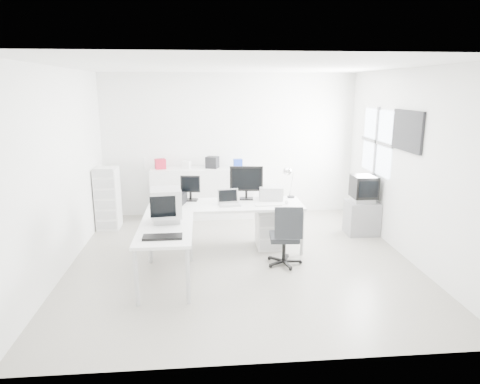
{
  "coord_description": "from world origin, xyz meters",
  "views": [
    {
      "loc": [
        -0.56,
        -5.98,
        2.52
      ],
      "look_at": [
        0.0,
        0.2,
        1.0
      ],
      "focal_mm": 32.0,
      "sensor_mm": 36.0,
      "label": 1
    }
  ],
  "objects": [
    {
      "name": "clutter_box_c",
      "position": [
        -0.36,
        2.24,
        1.1
      ],
      "size": [
        0.28,
        0.27,
        0.22
      ],
      "primitive_type": "cube",
      "rotation": [
        0.0,
        0.0,
        -0.38
      ],
      "color": "black",
      "rests_on": "sideboard"
    },
    {
      "name": "wall_picture",
      "position": [
        2.47,
        0.1,
        1.9
      ],
      "size": [
        0.04,
        0.9,
        0.6
      ],
      "primitive_type": null,
      "color": "black",
      "rests_on": "right_wall"
    },
    {
      "name": "back_wall",
      "position": [
        0.0,
        2.5,
        1.4
      ],
      "size": [
        5.0,
        0.02,
        2.8
      ],
      "primitive_type": "cube",
      "color": "white",
      "rests_on": "floor"
    },
    {
      "name": "laptop",
      "position": [
        -0.15,
        0.37,
        0.86
      ],
      "size": [
        0.36,
        0.37,
        0.21
      ],
      "primitive_type": null,
      "rotation": [
        0.0,
        0.0,
        0.13
      ],
      "color": "#B7B7BA",
      "rests_on": "main_desk"
    },
    {
      "name": "clutter_box_b",
      "position": [
        -0.86,
        2.24,
        1.07
      ],
      "size": [
        0.18,
        0.17,
        0.15
      ],
      "primitive_type": "cube",
      "rotation": [
        0.0,
        0.0,
        -0.34
      ],
      "color": "white",
      "rests_on": "sideboard"
    },
    {
      "name": "desk_lamp",
      "position": [
        0.9,
        0.77,
        0.98
      ],
      "size": [
        0.19,
        0.19,
        0.46
      ],
      "primitive_type": null,
      "rotation": [
        0.0,
        0.0,
        0.26
      ],
      "color": "silver",
      "rests_on": "main_desk"
    },
    {
      "name": "white_mouse",
      "position": [
        0.75,
        0.37,
        0.78
      ],
      "size": [
        0.07,
        0.07,
        0.07
      ],
      "primitive_type": "sphere",
      "color": "white",
      "rests_on": "main_desk"
    },
    {
      "name": "office_chair",
      "position": [
        0.6,
        -0.22,
        0.46
      ],
      "size": [
        0.58,
        0.58,
        0.92
      ],
      "primitive_type": null,
      "rotation": [
        0.0,
        0.0,
        -0.1
      ],
      "color": "#282A2D",
      "rests_on": "floor"
    },
    {
      "name": "lcd_monitor_large",
      "position": [
        0.15,
        0.72,
        1.03
      ],
      "size": [
        0.55,
        0.27,
        0.55
      ],
      "primitive_type": null,
      "rotation": [
        0.0,
        0.0,
        -0.1
      ],
      "color": "black",
      "rests_on": "main_desk"
    },
    {
      "name": "clutter_box_d",
      "position": [
        0.14,
        2.24,
        1.08
      ],
      "size": [
        0.17,
        0.15,
        0.17
      ],
      "primitive_type": "cube",
      "rotation": [
        0.0,
        0.0,
        0.04
      ],
      "color": "#1734A6",
      "rests_on": "sideboard"
    },
    {
      "name": "crt_tv",
      "position": [
        2.22,
        0.98,
        0.81
      ],
      "size": [
        0.5,
        0.48,
        0.45
      ],
      "primitive_type": null,
      "color": "black",
      "rests_on": "tv_cabinet"
    },
    {
      "name": "main_desk",
      "position": [
        -0.2,
        0.47,
        0.38
      ],
      "size": [
        2.4,
        0.8,
        0.75
      ],
      "primitive_type": null,
      "color": "white",
      "rests_on": "floor"
    },
    {
      "name": "floor",
      "position": [
        0.0,
        0.0,
        0.0
      ],
      "size": [
        5.0,
        5.0,
        0.01
      ],
      "primitive_type": "cube",
      "color": "beige",
      "rests_on": "ground"
    },
    {
      "name": "crt_monitor",
      "position": [
        -1.05,
        -0.38,
        0.99
      ],
      "size": [
        0.47,
        0.47,
        0.48
      ],
      "primitive_type": null,
      "rotation": [
        0.0,
        0.0,
        0.11
      ],
      "color": "#B7B7BA",
      "rests_on": "side_desk"
    },
    {
      "name": "black_keyboard",
      "position": [
        -1.05,
        -1.03,
        0.77
      ],
      "size": [
        0.48,
        0.2,
        0.03
      ],
      "primitive_type": "cube",
      "rotation": [
        0.0,
        0.0,
        0.02
      ],
      "color": "black",
      "rests_on": "side_desk"
    },
    {
      "name": "filing_cabinet",
      "position": [
        -2.28,
        1.73,
        0.56
      ],
      "size": [
        0.39,
        0.47,
        1.12
      ],
      "primitive_type": "cube",
      "color": "white",
      "rests_on": "floor"
    },
    {
      "name": "drawer_pedestal",
      "position": [
        0.5,
        0.52,
        0.3
      ],
      "size": [
        0.4,
        0.5,
        0.6
      ],
      "primitive_type": "cube",
      "color": "white",
      "rests_on": "floor"
    },
    {
      "name": "left_wall",
      "position": [
        -2.5,
        0.0,
        1.4
      ],
      "size": [
        0.02,
        5.0,
        2.8
      ],
      "primitive_type": "cube",
      "color": "white",
      "rests_on": "floor"
    },
    {
      "name": "tv_cabinet",
      "position": [
        2.22,
        0.98,
        0.29
      ],
      "size": [
        0.54,
        0.44,
        0.59
      ],
      "primitive_type": "cube",
      "color": "slate",
      "rests_on": "floor"
    },
    {
      "name": "laser_printer",
      "position": [
        0.55,
        0.69,
        0.86
      ],
      "size": [
        0.4,
        0.35,
        0.22
      ],
      "primitive_type": "cube",
      "rotation": [
        0.0,
        0.0,
        -0.09
      ],
      "color": "#ACACAC",
      "rests_on": "main_desk"
    },
    {
      "name": "side_desk",
      "position": [
        -1.05,
        -0.63,
        0.38
      ],
      "size": [
        0.7,
        1.4,
        0.75
      ],
      "primitive_type": null,
      "color": "white",
      "rests_on": "floor"
    },
    {
      "name": "window",
      "position": [
        2.48,
        1.2,
        1.6
      ],
      "size": [
        0.02,
        1.2,
        1.1
      ],
      "primitive_type": null,
      "color": "white",
      "rests_on": "right_wall"
    },
    {
      "name": "ceiling",
      "position": [
        0.0,
        0.0,
        2.8
      ],
      "size": [
        5.0,
        5.0,
        0.01
      ],
      "primitive_type": "cube",
      "color": "white",
      "rests_on": "back_wall"
    },
    {
      "name": "inkjet_printer",
      "position": [
        -1.05,
        0.57,
        0.83
      ],
      "size": [
        0.5,
        0.43,
        0.15
      ],
      "primitive_type": "cube",
      "rotation": [
        0.0,
        0.0,
        -0.23
      ],
      "color": "black",
      "rests_on": "main_desk"
    },
    {
      "name": "right_wall",
      "position": [
        2.5,
        0.0,
        1.4
      ],
      "size": [
        0.02,
        5.0,
        2.8
      ],
      "primitive_type": "cube",
      "color": "white",
      "rests_on": "floor"
    },
    {
      "name": "clutter_box_a",
      "position": [
        -1.36,
        2.24,
        1.09
      ],
      "size": [
        0.23,
        0.22,
        0.19
      ],
      "primitive_type": "cube",
      "rotation": [
        0.0,
        0.0,
        0.29
      ],
      "color": "#A5172C",
      "rests_on": "sideboard"
    },
    {
      "name": "clutter_bottle",
      "position": [
        -1.66,
        2.28,
        1.1
      ],
      "size": [
        0.07,
        0.07,
        0.22
      ],
      "primitive_type": "cylinder",
      "color": "white",
      "rests_on": "sideboard"
    },
    {
      "name": "white_keyboard",
      "position": [
        0.45,
        0.32,
        0.76
      ],
      "size": [
        0.41,
        0.14,
        0.02
      ],
      "primitive_type": "cube",
      "rotation": [
        0.0,
        0.0,
        0.03
      ],
      "color": "white",
      "rests_on": "main_desk"
    },
    {
      "name": "sideboard",
      "position": [
        -0.56,
        2.24,
        0.5
      ],
      "size": [
        1.99,
        0.5,
        0.99
      ],
      "primitive_type": "cube",
      "color": "white",
      "rests_on": "floor"
    },
    {
      "name": "lcd_monitor_small",
      "position": [
        -0.75,
        0.72,
        0.95
      ],
      "size": [
        0.34,
        0.23,
        0.39
      ],
      "primitive_type": null,
      "rotation": [
        0.0,
        0.0,
        -0.16
      ],
      "color": "black",
      "rests_on": "main_desk"
    }
  ]
}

